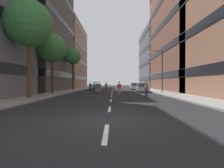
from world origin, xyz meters
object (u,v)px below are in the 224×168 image
Objects in this scene: streetlamp_right at (160,67)px; skater_7 at (146,88)px; parked_car_near at (134,86)px; skater_4 at (119,87)px; street_tree_near at (52,48)px; skater_0 at (95,87)px; street_tree_far at (73,57)px; street_tree_mid at (29,24)px; skater_3 at (90,86)px; skater_5 at (97,86)px; skater_2 at (99,86)px; skater_6 at (106,86)px; skater_1 at (94,87)px; parked_car_mid at (142,88)px.

streetlamp_right reaches higher than skater_7.
parked_car_near is 2.47× the size of skater_7.
streetlamp_right is 3.65× the size of skater_4.
skater_0 is at bearing 10.37° from street_tree_near.
street_tree_near is at bearing -90.00° from street_tree_far.
skater_3 is at bearing 74.20° from street_tree_mid.
skater_5 is at bearing 162.82° from streetlamp_right.
skater_2 and skater_4 have the same top height.
street_tree_far is 13.48m from skater_0.
street_tree_near is at bearing -130.85° from skater_5.
skater_2 and skater_6 have the same top height.
street_tree_far is at bearing 90.00° from street_tree_near.
skater_1 is at bearing -157.06° from streetlamp_right.
skater_5 is 1.00× the size of skater_6.
street_tree_mid is 13.05m from skater_4.
street_tree_far is at bearing 90.00° from street_tree_mid.
skater_0 and skater_4 have the same top height.
street_tree_near is at bearing -125.58° from skater_6.
parked_car_mid is 7.52m from skater_4.
skater_6 reaches higher than parked_car_near.
street_tree_far reaches higher than streetlamp_right.
street_tree_mid is 10.34m from skater_1.
skater_0 and skater_2 have the same top height.
streetlamp_right reaches higher than skater_6.
street_tree_far is (0.00, 18.12, -0.51)m from street_tree_mid.
skater_0 is at bearing -167.49° from streetlamp_right.
skater_1 is at bearing -96.01° from skater_6.
street_tree_mid is 5.45× the size of skater_3.
streetlamp_right is at bearing 11.73° from street_tree_near.
skater_2 is (-7.30, -13.10, 0.32)m from parked_car_near.
skater_6 is (6.98, 9.75, -5.35)m from street_tree_near.
street_tree_near is 16.10m from streetlamp_right.
skater_0 and skater_3 have the same top height.
skater_4 is (3.33, 1.05, -0.03)m from skater_1.
street_tree_mid is at bearing -144.37° from skater_4.
parked_car_mid is at bearing -10.38° from skater_3.
skater_0 is at bearing -88.05° from skater_5.
skater_7 is (-3.59, -7.78, -3.12)m from streetlamp_right.
skater_2 and skater_5 have the same top height.
skater_0 is 1.00× the size of skater_5.
street_tree_near is 4.62× the size of skater_2.
skater_4 reaches higher than parked_car_near.
skater_7 is (-1.36, -10.93, 0.32)m from parked_car_mid.
street_tree_mid is at bearing -136.64° from skater_1.
parked_car_near is at bearing 60.69° from street_tree_mid.
skater_0 is at bearing -96.98° from skater_2.
skater_3 is (4.11, 8.10, -5.35)m from street_tree_near.
parked_car_mid is 0.51× the size of street_tree_far.
streetlamp_right is at bearing 65.25° from skater_7.
skater_3 is at bearing 157.14° from streetlamp_right.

